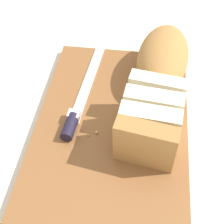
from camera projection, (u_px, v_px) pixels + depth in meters
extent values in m
plane|color=silver|center=(112.00, 129.00, 0.63)|extent=(3.00, 3.00, 0.00)
cube|color=brown|center=(112.00, 126.00, 0.62)|extent=(0.44, 0.30, 0.02)
ellipsoid|color=#A8753D|center=(163.00, 58.00, 0.67)|extent=(0.21, 0.12, 0.09)
cube|color=beige|center=(156.00, 98.00, 0.59)|extent=(0.05, 0.10, 0.09)
cube|color=beige|center=(152.00, 112.00, 0.57)|extent=(0.04, 0.10, 0.09)
cube|color=beige|center=(149.00, 128.00, 0.55)|extent=(0.04, 0.10, 0.09)
cube|color=#A8753D|center=(145.00, 144.00, 0.52)|extent=(0.05, 0.10, 0.09)
cube|color=silver|center=(89.00, 80.00, 0.69)|extent=(0.22, 0.03, 0.00)
cylinder|color=black|center=(70.00, 127.00, 0.59)|extent=(0.05, 0.02, 0.02)
cube|color=silver|center=(74.00, 116.00, 0.61)|extent=(0.02, 0.02, 0.02)
sphere|color=tan|center=(97.00, 132.00, 0.59)|extent=(0.01, 0.01, 0.01)
sphere|color=tan|center=(129.00, 138.00, 0.59)|extent=(0.01, 0.01, 0.01)
sphere|color=tan|center=(126.00, 137.00, 0.59)|extent=(0.01, 0.01, 0.01)
sphere|color=tan|center=(89.00, 135.00, 0.59)|extent=(0.00, 0.00, 0.00)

